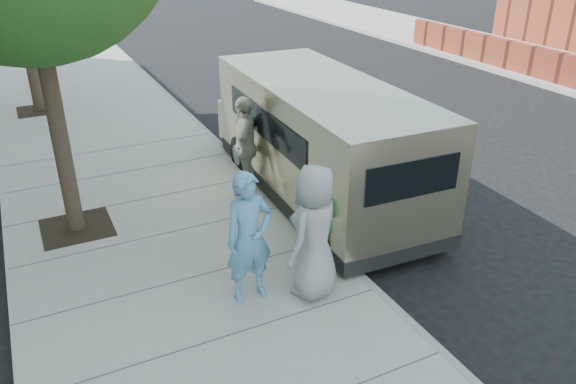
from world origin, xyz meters
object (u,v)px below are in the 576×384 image
object	(u,v)px
van	(319,138)
person_officer	(249,238)
parking_meter	(324,196)
person_gray_shirt	(315,232)
person_green_shirt	(328,215)
person_striped_polo	(245,146)

from	to	relation	value
van	person_officer	size ratio (longest dim) A/B	3.33
parking_meter	person_gray_shirt	size ratio (longest dim) A/B	0.75
parking_meter	person_green_shirt	size ratio (longest dim) A/B	0.95
person_officer	person_gray_shirt	xyz separation A→B (m)	(0.86, -0.31, 0.03)
van	person_gray_shirt	xyz separation A→B (m)	(-1.73, -2.98, -0.11)
parking_meter	person_officer	xyz separation A→B (m)	(-1.45, -0.45, -0.12)
person_green_shirt	person_striped_polo	bearing A→B (deg)	-77.96
person_gray_shirt	van	bearing A→B (deg)	-149.32
parking_meter	person_green_shirt	distance (m)	0.31
van	person_gray_shirt	distance (m)	3.44
parking_meter	person_green_shirt	world-z (taller)	person_green_shirt
parking_meter	person_officer	size ratio (longest dim) A/B	0.77
person_gray_shirt	person_striped_polo	xyz separation A→B (m)	(0.42, 3.56, -0.02)
person_officer	person_green_shirt	bearing A→B (deg)	10.29
person_green_shirt	person_gray_shirt	bearing A→B (deg)	55.52
person_green_shirt	person_gray_shirt	world-z (taller)	person_gray_shirt
person_green_shirt	person_gray_shirt	xyz separation A→B (m)	(-0.62, -0.68, 0.21)
parking_meter	van	size ratio (longest dim) A/B	0.23
person_green_shirt	person_striped_polo	size ratio (longest dim) A/B	0.81
person_officer	person_gray_shirt	bearing A→B (deg)	-23.52
van	person_gray_shirt	world-z (taller)	van
van	person_striped_polo	bearing A→B (deg)	158.54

